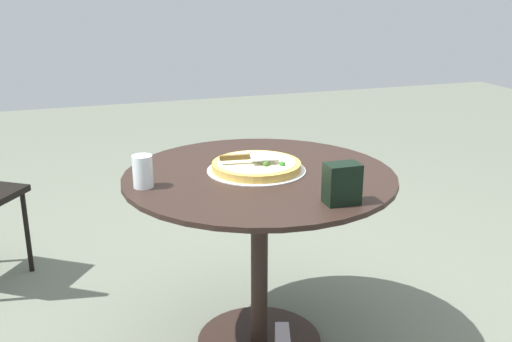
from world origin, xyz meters
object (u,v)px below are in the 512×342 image
Objects in this scene: drinking_cup at (143,171)px; napkin_dispenser at (342,184)px; patio_table at (259,217)px; pizza_server at (248,157)px; pizza_on_tray at (256,166)px.

napkin_dispenser reaches higher than drinking_cup.
patio_table is at bearing 1.89° from drinking_cup.
pizza_server is 0.39m from drinking_cup.
patio_table is 2.72× the size of pizza_on_tray.
pizza_server is at bearing -63.95° from napkin_dispenser.
drinking_cup is at bearing -174.15° from pizza_server.
drinking_cup reaches higher than pizza_server.
pizza_on_tray reaches higher than patio_table.
pizza_server is 0.43m from napkin_dispenser.
pizza_server is 1.92× the size of drinking_cup.
pizza_on_tray is 3.27× the size of drinking_cup.
napkin_dispenser reaches higher than pizza_on_tray.
patio_table is 4.63× the size of pizza_server.
patio_table is at bearing -88.08° from pizza_on_tray.
napkin_dispenser reaches higher than pizza_server.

